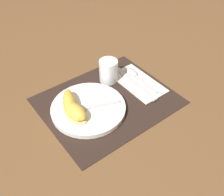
{
  "coord_description": "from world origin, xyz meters",
  "views": [
    {
      "loc": [
        -0.38,
        -0.51,
        0.6
      ],
      "look_at": [
        0.0,
        -0.02,
        0.02
      ],
      "focal_mm": 42.0,
      "sensor_mm": 36.0,
      "label": 1
    }
  ],
  "objects_px": {
    "plate": "(88,108)",
    "juice_glass": "(109,72)",
    "citrus_wedge_0": "(70,104)",
    "citrus_wedge_1": "(70,108)",
    "fork": "(88,107)",
    "spoon": "(135,75)",
    "knife": "(136,84)",
    "citrus_wedge_3": "(75,112)",
    "citrus_wedge_2": "(72,110)"
  },
  "relations": [
    {
      "from": "plate",
      "to": "juice_glass",
      "type": "bearing_deg",
      "value": 29.93
    },
    {
      "from": "plate",
      "to": "citrus_wedge_0",
      "type": "height_order",
      "value": "citrus_wedge_0"
    },
    {
      "from": "plate",
      "to": "citrus_wedge_1",
      "type": "bearing_deg",
      "value": 165.98
    },
    {
      "from": "citrus_wedge_0",
      "to": "fork",
      "type": "bearing_deg",
      "value": -37.33
    },
    {
      "from": "spoon",
      "to": "fork",
      "type": "bearing_deg",
      "value": -169.08
    },
    {
      "from": "spoon",
      "to": "fork",
      "type": "height_order",
      "value": "fork"
    },
    {
      "from": "knife",
      "to": "spoon",
      "type": "relative_size",
      "value": 1.27
    },
    {
      "from": "citrus_wedge_1",
      "to": "fork",
      "type": "bearing_deg",
      "value": -22.77
    },
    {
      "from": "knife",
      "to": "citrus_wedge_3",
      "type": "height_order",
      "value": "citrus_wedge_3"
    },
    {
      "from": "plate",
      "to": "knife",
      "type": "height_order",
      "value": "plate"
    },
    {
      "from": "knife",
      "to": "juice_glass",
      "type": "bearing_deg",
      "value": 124.92
    },
    {
      "from": "citrus_wedge_3",
      "to": "citrus_wedge_2",
      "type": "bearing_deg",
      "value": 103.46
    },
    {
      "from": "knife",
      "to": "spoon",
      "type": "xyz_separation_m",
      "value": [
        0.03,
        0.04,
        0.0
      ]
    },
    {
      "from": "juice_glass",
      "to": "citrus_wedge_0",
      "type": "xyz_separation_m",
      "value": [
        -0.19,
        -0.06,
        -0.0
      ]
    },
    {
      "from": "spoon",
      "to": "citrus_wedge_2",
      "type": "relative_size",
      "value": 1.55
    },
    {
      "from": "juice_glass",
      "to": "citrus_wedge_0",
      "type": "distance_m",
      "value": 0.2
    },
    {
      "from": "plate",
      "to": "citrus_wedge_2",
      "type": "xyz_separation_m",
      "value": [
        -0.06,
        -0.0,
        0.02
      ]
    },
    {
      "from": "citrus_wedge_2",
      "to": "fork",
      "type": "bearing_deg",
      "value": -7.76
    },
    {
      "from": "plate",
      "to": "spoon",
      "type": "bearing_deg",
      "value": 9.31
    },
    {
      "from": "spoon",
      "to": "plate",
      "type": "bearing_deg",
      "value": -170.69
    },
    {
      "from": "citrus_wedge_1",
      "to": "citrus_wedge_2",
      "type": "height_order",
      "value": "citrus_wedge_2"
    },
    {
      "from": "knife",
      "to": "citrus_wedge_1",
      "type": "xyz_separation_m",
      "value": [
        -0.26,
        0.01,
        0.02
      ]
    },
    {
      "from": "fork",
      "to": "citrus_wedge_0",
      "type": "distance_m",
      "value": 0.06
    },
    {
      "from": "knife",
      "to": "fork",
      "type": "height_order",
      "value": "fork"
    },
    {
      "from": "citrus_wedge_2",
      "to": "citrus_wedge_3",
      "type": "xyz_separation_m",
      "value": [
        0.0,
        -0.01,
        0.0
      ]
    },
    {
      "from": "juice_glass",
      "to": "citrus_wedge_2",
      "type": "height_order",
      "value": "juice_glass"
    },
    {
      "from": "plate",
      "to": "citrus_wedge_1",
      "type": "xyz_separation_m",
      "value": [
        -0.05,
        0.01,
        0.02
      ]
    },
    {
      "from": "juice_glass",
      "to": "spoon",
      "type": "bearing_deg",
      "value": -26.65
    },
    {
      "from": "plate",
      "to": "citrus_wedge_1",
      "type": "distance_m",
      "value": 0.06
    },
    {
      "from": "citrus_wedge_2",
      "to": "citrus_wedge_0",
      "type": "bearing_deg",
      "value": 74.06
    },
    {
      "from": "citrus_wedge_3",
      "to": "juice_glass",
      "type": "bearing_deg",
      "value": 25.91
    },
    {
      "from": "spoon",
      "to": "citrus_wedge_2",
      "type": "height_order",
      "value": "citrus_wedge_2"
    },
    {
      "from": "spoon",
      "to": "citrus_wedge_3",
      "type": "relative_size",
      "value": 1.73
    },
    {
      "from": "knife",
      "to": "citrus_wedge_3",
      "type": "relative_size",
      "value": 2.19
    },
    {
      "from": "spoon",
      "to": "citrus_wedge_0",
      "type": "bearing_deg",
      "value": -177.6
    },
    {
      "from": "citrus_wedge_1",
      "to": "citrus_wedge_3",
      "type": "height_order",
      "value": "citrus_wedge_3"
    },
    {
      "from": "spoon",
      "to": "citrus_wedge_1",
      "type": "relative_size",
      "value": 1.5
    },
    {
      "from": "plate",
      "to": "fork",
      "type": "xyz_separation_m",
      "value": [
        -0.0,
        -0.01,
        0.01
      ]
    },
    {
      "from": "plate",
      "to": "citrus_wedge_3",
      "type": "relative_size",
      "value": 2.39
    },
    {
      "from": "juice_glass",
      "to": "citrus_wedge_1",
      "type": "bearing_deg",
      "value": -160.85
    },
    {
      "from": "knife",
      "to": "citrus_wedge_3",
      "type": "bearing_deg",
      "value": -177.32
    },
    {
      "from": "juice_glass",
      "to": "knife",
      "type": "distance_m",
      "value": 0.11
    },
    {
      "from": "plate",
      "to": "citrus_wedge_0",
      "type": "xyz_separation_m",
      "value": [
        -0.05,
        0.03,
        0.03
      ]
    },
    {
      "from": "plate",
      "to": "citrus_wedge_2",
      "type": "height_order",
      "value": "citrus_wedge_2"
    },
    {
      "from": "fork",
      "to": "citrus_wedge_3",
      "type": "distance_m",
      "value": 0.05
    },
    {
      "from": "citrus_wedge_3",
      "to": "plate",
      "type": "bearing_deg",
      "value": 13.7
    },
    {
      "from": "knife",
      "to": "spoon",
      "type": "distance_m",
      "value": 0.05
    },
    {
      "from": "spoon",
      "to": "citrus_wedge_3",
      "type": "distance_m",
      "value": 0.29
    },
    {
      "from": "juice_glass",
      "to": "fork",
      "type": "distance_m",
      "value": 0.17
    },
    {
      "from": "plate",
      "to": "knife",
      "type": "relative_size",
      "value": 1.09
    }
  ]
}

